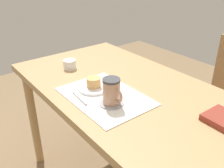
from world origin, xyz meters
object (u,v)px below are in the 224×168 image
dining_table (129,104)px  coffee_mug (112,91)px  sugar_bowl (70,64)px  pastry_plate (94,88)px  pastry (94,82)px

dining_table → coffee_mug: 0.22m
sugar_bowl → pastry_plate: bearing=-6.7°
pastry_plate → sugar_bowl: bearing=173.3°
dining_table → pastry: (-0.10, -0.14, 0.12)m
dining_table → pastry_plate: 0.19m
coffee_mug → sugar_bowl: size_ratio=1.57×
dining_table → pastry: pastry is taller
dining_table → sugar_bowl: size_ratio=18.38×
pastry_plate → coffee_mug: bearing=-6.1°
pastry_plate → sugar_bowl: (-0.29, 0.03, 0.02)m
coffee_mug → sugar_bowl: bearing=173.5°
dining_table → sugar_bowl: bearing=-165.2°
coffee_mug → sugar_bowl: 0.45m
coffee_mug → sugar_bowl: coffee_mug is taller
pastry → sugar_bowl: 0.29m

